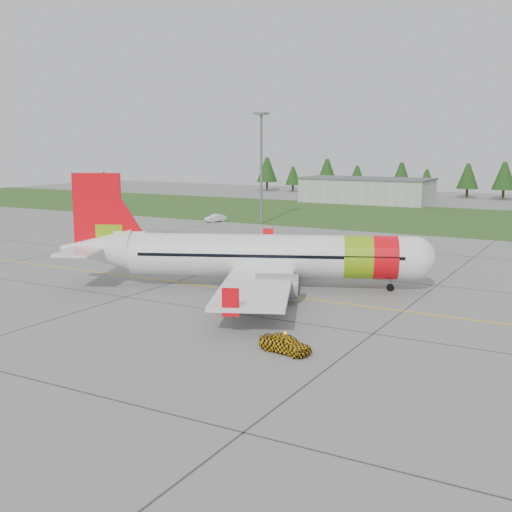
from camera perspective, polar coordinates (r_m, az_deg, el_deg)
The scene contains 9 objects.
ground at distance 55.07m, azimuth 0.46°, elevation -5.47°, with size 320.00×320.00×0.00m, color gray.
aircraft at distance 65.44m, azimuth 0.46°, elevation 0.02°, with size 36.71×34.85×11.72m.
follow_me_car at distance 45.48m, azimuth 2.62°, elevation -6.19°, with size 1.60×1.35×3.97m, color yellow.
service_van at distance 123.41m, azimuth -3.65°, elevation 4.07°, with size 1.54×1.45×4.40m, color silver.
grass_strip at distance 131.86m, azimuth 17.97°, elevation 3.03°, with size 320.00×50.00×0.03m, color #30561E.
taxi_guideline at distance 61.98m, azimuth 4.04°, elevation -3.74°, with size 120.00×0.25×0.02m, color gold.
hangar_west at distance 166.52m, azimuth 9.80°, elevation 5.71°, with size 32.00×14.00×6.00m, color #A8A8A3.
floodlight_mast at distance 119.45m, azimuth 0.47°, elevation 7.65°, with size 0.50×0.50×20.00m, color slate.
treeline at distance 186.54m, azimuth 21.53°, elevation 6.22°, with size 160.00×8.00×10.00m, color #1C3F14, non-canonical shape.
Camera 1 is at (25.65, -46.52, 14.52)m, focal length 45.00 mm.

